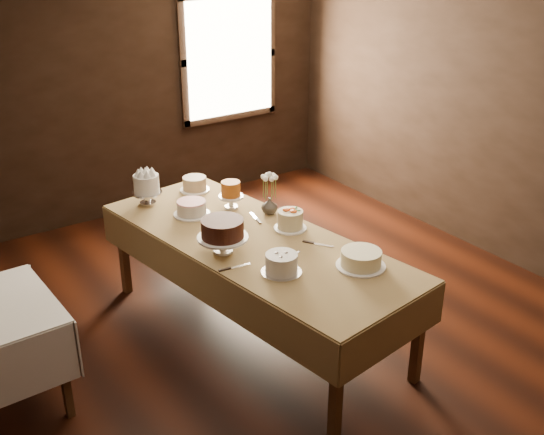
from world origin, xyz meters
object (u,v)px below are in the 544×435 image
at_px(cake_swirl, 281,264).
at_px(cake_server_b, 324,245).
at_px(cake_caramel, 231,196).
at_px(display_table, 254,246).
at_px(cake_flowers, 290,220).
at_px(cake_lattice, 192,209).
at_px(flower_vase, 269,206).
at_px(cake_server_a, 291,254).
at_px(cake_server_e, 240,266).
at_px(cake_server_c, 216,226).
at_px(cake_chocolate, 223,237).
at_px(cake_speckled, 195,184).
at_px(cake_server_d, 254,216).
at_px(cake_meringue, 147,190).
at_px(cake_cream, 361,259).

height_order(cake_swirl, cake_server_b, cake_swirl).
bearing_deg(cake_caramel, display_table, -105.25).
distance_m(cake_flowers, cake_server_b, 0.38).
height_order(cake_lattice, flower_vase, flower_vase).
height_order(cake_server_a, cake_server_b, same).
bearing_deg(cake_server_a, cake_caramel, 83.56).
bearing_deg(cake_caramel, cake_server_e, -117.72).
height_order(cake_server_a, cake_server_c, same).
height_order(cake_server_b, flower_vase, flower_vase).
bearing_deg(cake_caramel, cake_chocolate, -125.44).
xyz_separation_m(cake_speckled, flower_vase, (0.27, -0.80, 0.01)).
xyz_separation_m(cake_chocolate, cake_server_d, (0.53, 0.40, -0.12)).
distance_m(cake_lattice, flower_vase, 0.64).
distance_m(cake_caramel, cake_flowers, 0.63).
height_order(display_table, cake_server_c, cake_server_c).
bearing_deg(flower_vase, cake_meringue, 134.56).
bearing_deg(cake_server_c, cake_speckled, -28.54).
distance_m(cake_meringue, cake_swirl, 1.64).
xyz_separation_m(cake_swirl, cake_server_c, (0.00, 0.90, -0.06)).
bearing_deg(cake_cream, cake_server_b, 91.24).
bearing_deg(cake_chocolate, display_table, 9.75).
xyz_separation_m(cake_flowers, cake_cream, (0.04, -0.78, -0.01)).
relative_size(cake_server_e, flower_vase, 1.73).
bearing_deg(cake_swirl, cake_caramel, 75.51).
xyz_separation_m(cake_caramel, cake_server_d, (0.06, -0.25, -0.10)).
bearing_deg(cake_server_a, cake_server_c, 105.04).
bearing_deg(cake_server_b, cake_server_a, -127.71).
bearing_deg(cake_caramel, cake_speckled, 97.16).
height_order(display_table, cake_caramel, cake_caramel).
xyz_separation_m(cake_flowers, flower_vase, (0.03, 0.33, -0.00)).
xyz_separation_m(cake_caramel, cake_flowers, (0.17, -0.61, -0.03)).
relative_size(cake_lattice, cake_server_a, 1.25).
bearing_deg(cake_server_a, cake_lattice, 102.45).
height_order(cake_speckled, cake_caramel, cake_caramel).
bearing_deg(cake_server_e, cake_cream, -28.84).
bearing_deg(cake_swirl, cake_server_a, 39.84).
relative_size(cake_speckled, cake_flowers, 1.02).
relative_size(cake_lattice, cake_cream, 0.84).
bearing_deg(cake_chocolate, cake_speckled, 71.14).
bearing_deg(cake_meringue, cake_chocolate, -86.25).
xyz_separation_m(cake_server_b, cake_server_d, (-0.14, 0.74, 0.00)).
relative_size(cake_meringue, cake_server_a, 1.13).
bearing_deg(cake_caramel, flower_vase, -54.14).
relative_size(cake_swirl, cake_server_e, 1.17).
xyz_separation_m(cake_speckled, cake_chocolate, (-0.40, -1.17, 0.06)).
relative_size(cake_swirl, cake_server_c, 1.17).
relative_size(cake_swirl, cake_server_a, 1.17).
height_order(cake_meringue, cake_server_b, cake_meringue).
relative_size(cake_server_b, cake_server_d, 1.00).
bearing_deg(cake_lattice, cake_cream, -69.19).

